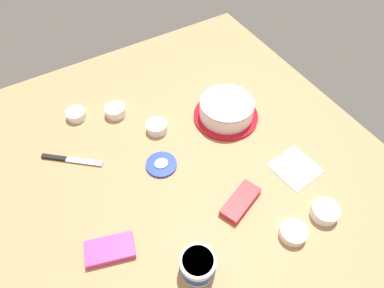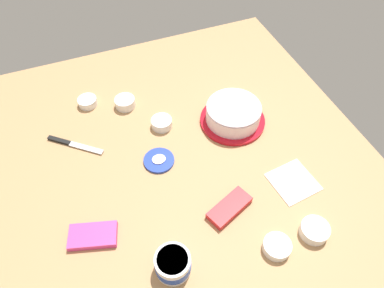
{
  "view_description": "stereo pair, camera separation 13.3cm",
  "coord_description": "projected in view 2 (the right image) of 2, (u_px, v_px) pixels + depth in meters",
  "views": [
    {
      "loc": [
        0.31,
        0.68,
        1.08
      ],
      "look_at": [
        -0.11,
        -0.04,
        0.04
      ],
      "focal_mm": 33.23,
      "sensor_mm": 36.0,
      "label": 1
    },
    {
      "loc": [
        0.19,
        0.74,
        1.08
      ],
      "look_at": [
        -0.11,
        -0.04,
        0.04
      ],
      "focal_mm": 33.23,
      "sensor_mm": 36.0,
      "label": 2
    }
  ],
  "objects": [
    {
      "name": "sprinkle_bowl_orange",
      "position": [
        125.0,
        102.0,
        1.5
      ],
      "size": [
        0.08,
        0.08,
        0.04
      ],
      "color": "white",
      "rests_on": "ground_plane"
    },
    {
      "name": "spreading_knife",
      "position": [
        70.0,
        143.0,
        1.38
      ],
      "size": [
        0.19,
        0.17,
        0.01
      ],
      "color": "silver",
      "rests_on": "ground_plane"
    },
    {
      "name": "candy_box_upper",
      "position": [
        229.0,
        208.0,
        1.19
      ],
      "size": [
        0.17,
        0.12,
        0.03
      ],
      "primitive_type": "cube",
      "rotation": [
        0.0,
        0.0,
        0.38
      ],
      "color": "red",
      "rests_on": "ground_plane"
    },
    {
      "name": "sprinkle_bowl_green",
      "position": [
        88.0,
        102.0,
        1.5
      ],
      "size": [
        0.08,
        0.08,
        0.03
      ],
      "color": "white",
      "rests_on": "ground_plane"
    },
    {
      "name": "paper_napkin",
      "position": [
        293.0,
        181.0,
        1.27
      ],
      "size": [
        0.17,
        0.17,
        0.01
      ],
      "primitive_type": "cube",
      "rotation": [
        0.0,
        0.0,
        0.11
      ],
      "color": "white",
      "rests_on": "ground_plane"
    },
    {
      "name": "frosting_tub",
      "position": [
        173.0,
        264.0,
        1.05
      ],
      "size": [
        0.11,
        0.11,
        0.08
      ],
      "color": "white",
      "rests_on": "ground_plane"
    },
    {
      "name": "ground_plane",
      "position": [
        168.0,
        167.0,
        1.31
      ],
      "size": [
        1.54,
        1.54,
        0.0
      ],
      "primitive_type": "plane",
      "color": "tan"
    },
    {
      "name": "frosting_tub_lid",
      "position": [
        159.0,
        160.0,
        1.33
      ],
      "size": [
        0.12,
        0.12,
        0.02
      ],
      "color": "#233DAD",
      "rests_on": "ground_plane"
    },
    {
      "name": "sprinkle_bowl_rainbow",
      "position": [
        277.0,
        246.0,
        1.1
      ],
      "size": [
        0.09,
        0.09,
        0.03
      ],
      "color": "white",
      "rests_on": "ground_plane"
    },
    {
      "name": "sprinkle_bowl_pink",
      "position": [
        314.0,
        230.0,
        1.13
      ],
      "size": [
        0.09,
        0.09,
        0.04
      ],
      "color": "white",
      "rests_on": "ground_plane"
    },
    {
      "name": "candy_box_lower",
      "position": [
        93.0,
        236.0,
        1.13
      ],
      "size": [
        0.17,
        0.12,
        0.02
      ],
      "primitive_type": "cube",
      "rotation": [
        0.0,
        0.0,
        -0.28
      ],
      "color": "#E53D8E",
      "rests_on": "ground_plane"
    },
    {
      "name": "frosted_cake",
      "position": [
        233.0,
        114.0,
        1.42
      ],
      "size": [
        0.26,
        0.26,
        0.09
      ],
      "color": "red",
      "rests_on": "ground_plane"
    },
    {
      "name": "sprinkle_bowl_yellow",
      "position": [
        162.0,
        123.0,
        1.43
      ],
      "size": [
        0.08,
        0.08,
        0.04
      ],
      "color": "white",
      "rests_on": "ground_plane"
    }
  ]
}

